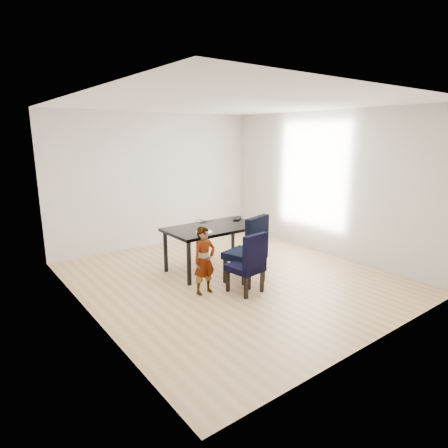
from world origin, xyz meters
TOP-DOWN VIEW (x-y plane):
  - floor at (0.00, 0.00)m, footprint 4.50×5.00m
  - ceiling at (0.00, 0.00)m, footprint 4.50×5.00m
  - wall_back at (0.00, 2.50)m, footprint 4.50×0.01m
  - wall_front at (0.00, -2.50)m, footprint 4.50×0.01m
  - wall_left at (-2.25, 0.00)m, footprint 0.01×5.00m
  - wall_right at (2.25, 0.00)m, footprint 0.01×5.00m
  - dining_table at (0.00, 0.50)m, footprint 1.60×0.90m
  - chair_left at (-0.20, -0.58)m, footprint 0.49×0.51m
  - chair_right at (0.04, -0.28)m, footprint 0.65×0.66m
  - child at (-0.70, -0.26)m, footprint 0.37×0.25m
  - plate at (-0.34, 0.27)m, footprint 0.27×0.27m
  - sandwich at (-0.36, 0.27)m, footprint 0.15×0.09m
  - laptop at (0.68, 0.76)m, footprint 0.36×0.34m
  - cable_tangle at (0.04, 0.85)m, footprint 0.14×0.14m

SIDE VIEW (x-z plane):
  - floor at x=0.00m, z-range -0.01..0.00m
  - dining_table at x=0.00m, z-range 0.00..0.75m
  - chair_left at x=-0.20m, z-range 0.00..0.91m
  - child at x=-0.70m, z-range 0.00..0.99m
  - chair_right at x=0.04m, z-range 0.00..1.08m
  - cable_tangle at x=0.04m, z-range 0.75..0.76m
  - plate at x=-0.34m, z-range 0.75..0.76m
  - laptop at x=0.68m, z-range 0.75..0.77m
  - sandwich at x=-0.36m, z-range 0.76..0.82m
  - wall_back at x=0.00m, z-range 0.00..2.70m
  - wall_front at x=0.00m, z-range 0.00..2.70m
  - wall_left at x=-2.25m, z-range 0.00..2.70m
  - wall_right at x=2.25m, z-range 0.00..2.70m
  - ceiling at x=0.00m, z-range 2.70..2.71m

